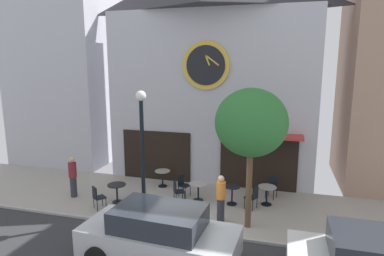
# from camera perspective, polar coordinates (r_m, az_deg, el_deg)

# --- Properties ---
(ground_plane) EXTENTS (27.46, 11.21, 0.13)m
(ground_plane) POSITION_cam_1_polar(r_m,az_deg,el_deg) (10.35, -2.68, -20.35)
(ground_plane) COLOR #9E998E
(clock_building) EXTENTS (9.35, 3.69, 10.21)m
(clock_building) POSITION_cam_1_polar(r_m,az_deg,el_deg) (15.51, 3.48, 10.78)
(clock_building) COLOR #B2B2BC
(clock_building) RESTS_ON ground_plane
(neighbor_building_left) EXTENTS (5.20, 4.10, 13.43)m
(neighbor_building_left) POSITION_cam_1_polar(r_m,az_deg,el_deg) (19.83, -21.14, 14.21)
(neighbor_building_left) COLOR #B2B2BC
(neighbor_building_left) RESTS_ON ground_plane
(street_lamp) EXTENTS (0.36, 0.36, 4.48)m
(street_lamp) POSITION_cam_1_polar(r_m,az_deg,el_deg) (11.71, -8.53, -4.40)
(street_lamp) COLOR black
(street_lamp) RESTS_ON ground_plane
(street_tree) EXTENTS (2.31, 2.08, 4.63)m
(street_tree) POSITION_cam_1_polar(r_m,az_deg,el_deg) (10.58, 10.16, 0.80)
(street_tree) COLOR brown
(street_tree) RESTS_ON ground_plane
(cafe_table_center_left) EXTENTS (0.72, 0.72, 0.73)m
(cafe_table_center_left) POSITION_cam_1_polar(r_m,az_deg,el_deg) (13.48, -12.84, -10.31)
(cafe_table_center_left) COLOR black
(cafe_table_center_left) RESTS_ON ground_plane
(cafe_table_center_right) EXTENTS (0.67, 0.67, 0.73)m
(cafe_table_center_right) POSITION_cam_1_polar(r_m,az_deg,el_deg) (14.81, -5.11, -8.17)
(cafe_table_center_right) COLOR black
(cafe_table_center_right) RESTS_ON ground_plane
(cafe_table_rightmost) EXTENTS (0.73, 0.73, 0.72)m
(cafe_table_rightmost) POSITION_cam_1_polar(r_m,az_deg,el_deg) (13.32, 1.09, -10.32)
(cafe_table_rightmost) COLOR black
(cafe_table_rightmost) RESTS_ON ground_plane
(cafe_table_center) EXTENTS (0.64, 0.64, 0.75)m
(cafe_table_center) POSITION_cam_1_polar(r_m,az_deg,el_deg) (13.06, 6.93, -10.91)
(cafe_table_center) COLOR black
(cafe_table_center) RESTS_ON ground_plane
(cafe_table_near_door) EXTENTS (0.71, 0.71, 0.74)m
(cafe_table_near_door) POSITION_cam_1_polar(r_m,az_deg,el_deg) (13.25, 12.79, -10.69)
(cafe_table_near_door) COLOR black
(cafe_table_near_door) RESTS_ON ground_plane
(cafe_chair_near_lamp) EXTENTS (0.53, 0.53, 0.90)m
(cafe_chair_near_lamp) POSITION_cam_1_polar(r_m,az_deg,el_deg) (12.76, 10.47, -11.42)
(cafe_chair_near_lamp) COLOR black
(cafe_chair_near_lamp) RESTS_ON ground_plane
(cafe_chair_right_end) EXTENTS (0.51, 0.51, 0.90)m
(cafe_chair_right_end) POSITION_cam_1_polar(r_m,az_deg,el_deg) (13.78, -1.60, -9.52)
(cafe_chair_right_end) COLOR black
(cafe_chair_right_end) RESTS_ON ground_plane
(cafe_chair_by_entrance) EXTENTS (0.51, 0.51, 0.90)m
(cafe_chair_by_entrance) POSITION_cam_1_polar(r_m,az_deg,el_deg) (13.99, 13.67, -9.52)
(cafe_chair_by_entrance) COLOR black
(cafe_chair_by_entrance) RESTS_ON ground_plane
(cafe_chair_mid_row) EXTENTS (0.55, 0.55, 0.90)m
(cafe_chair_mid_row) POSITION_cam_1_polar(r_m,az_deg,el_deg) (13.12, -2.56, -10.60)
(cafe_chair_mid_row) COLOR black
(cafe_chair_mid_row) RESTS_ON ground_plane
(cafe_chair_outer) EXTENTS (0.56, 0.56, 0.90)m
(cafe_chair_outer) POSITION_cam_1_polar(r_m,az_deg,el_deg) (13.03, -16.01, -11.19)
(cafe_chair_outer) COLOR black
(cafe_chair_outer) RESTS_ON ground_plane
(pedestrian_maroon) EXTENTS (0.43, 0.43, 1.67)m
(pedestrian_maroon) POSITION_cam_1_polar(r_m,az_deg,el_deg) (14.40, -19.86, -7.87)
(pedestrian_maroon) COLOR #2D2D38
(pedestrian_maroon) RESTS_ON ground_plane
(pedestrian_orange) EXTENTS (0.32, 0.32, 1.67)m
(pedestrian_orange) POSITION_cam_1_polar(r_m,az_deg,el_deg) (11.54, 5.00, -11.97)
(pedestrian_orange) COLOR #2D2D38
(pedestrian_orange) RESTS_ON ground_plane
(parked_car_silver) EXTENTS (4.40, 2.22, 1.55)m
(parked_car_silver) POSITION_cam_1_polar(r_m,az_deg,el_deg) (9.54, -5.62, -17.86)
(parked_car_silver) COLOR #B7BABF
(parked_car_silver) RESTS_ON ground_plane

